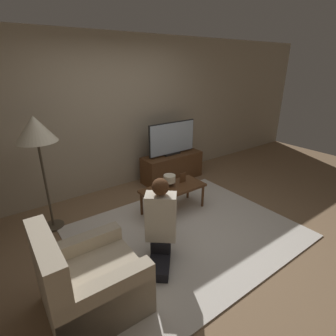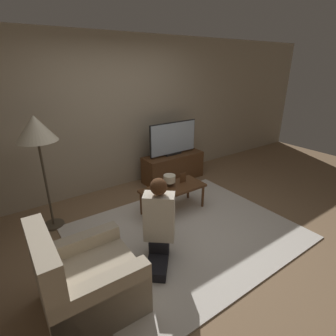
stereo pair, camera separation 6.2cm
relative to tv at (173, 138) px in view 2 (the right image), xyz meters
name	(u,v)px [view 2 (the right image)]	position (x,y,z in m)	size (l,w,h in m)	color
ground_plane	(186,233)	(-0.90, -1.53, -0.83)	(10.00, 10.00, 0.00)	#896B4C
wall_back	(118,115)	(-0.90, 0.40, 0.47)	(10.00, 0.06, 2.60)	tan
rug	(186,232)	(-0.90, -1.53, -0.82)	(2.81, 2.26, 0.02)	silver
tv_stand	(173,167)	(0.00, 0.00, -0.57)	(1.20, 0.42, 0.51)	brown
tv	(173,138)	(0.00, 0.00, 0.00)	(1.01, 0.08, 0.62)	black
coffee_table	(173,190)	(-0.71, -0.97, -0.46)	(0.98, 0.44, 0.41)	brown
floor_lamp	(36,132)	(-2.32, -0.33, 0.52)	(0.49, 0.49, 1.55)	#4C4233
armchair	(87,283)	(-2.36, -1.91, -0.54)	(0.84, 0.80, 0.89)	#B7A88E
person_kneeling	(159,221)	(-1.46, -1.72, -0.33)	(0.72, 0.79, 1.00)	black
picture_frame	(183,178)	(-0.49, -0.92, -0.34)	(0.11, 0.01, 0.15)	brown
table_lamp	(169,179)	(-0.72, -0.90, -0.31)	(0.18, 0.18, 0.17)	#4C3823
remote	(160,194)	(-1.00, -1.06, -0.41)	(0.04, 0.15, 0.02)	black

